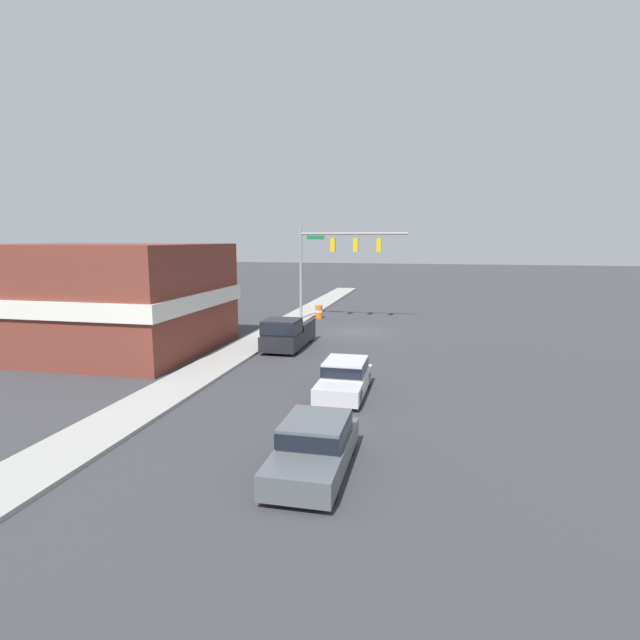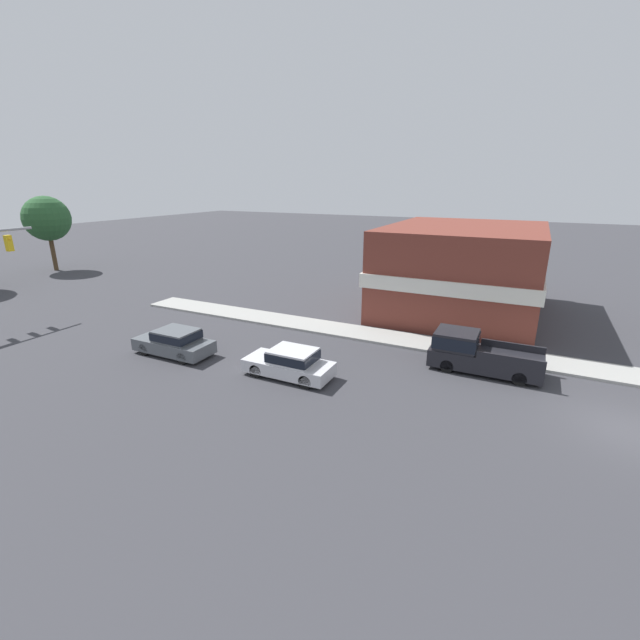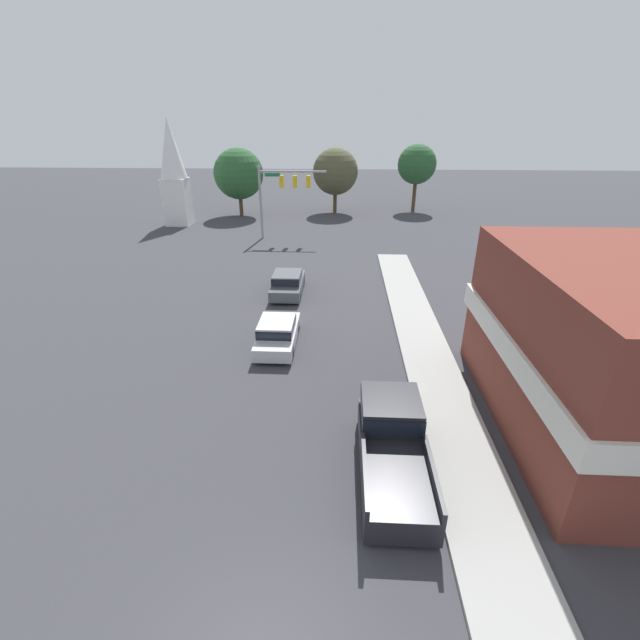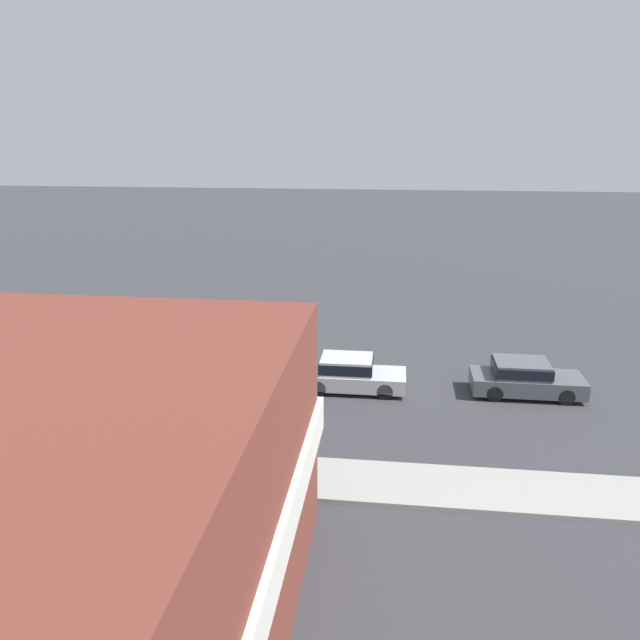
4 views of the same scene
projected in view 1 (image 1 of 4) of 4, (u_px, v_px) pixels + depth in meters
ground_plane at (357, 332)px, 34.78m from camera, size 200.00×200.00×0.00m
sidewalk_curb at (278, 328)px, 35.99m from camera, size 2.40×60.00×0.14m
near_signal_assembly at (336, 252)px, 38.66m from camera, size 8.46×0.49×7.34m
car_lead at (345, 377)px, 20.82m from camera, size 1.81×4.38×1.44m
car_second_ahead at (314, 445)px, 13.90m from camera, size 1.88×4.45×1.45m
pickup_truck_parked at (286, 333)px, 29.41m from camera, size 2.04×5.33×1.91m
construction_barrel at (319, 312)px, 40.69m from camera, size 0.61×0.61×1.09m
corner_brick_building at (97, 297)px, 29.00m from camera, size 13.52×10.70×6.15m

